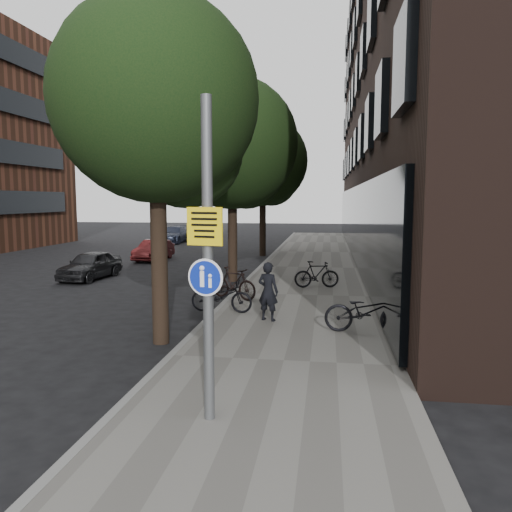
% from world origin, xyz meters
% --- Properties ---
extents(ground, '(120.00, 120.00, 0.00)m').
position_xyz_m(ground, '(0.00, 0.00, 0.00)').
color(ground, black).
rests_on(ground, ground).
extents(sidewalk, '(4.50, 60.00, 0.12)m').
position_xyz_m(sidewalk, '(0.25, 10.00, 0.06)').
color(sidewalk, slate).
rests_on(sidewalk, ground).
extents(curb_edge, '(0.15, 60.00, 0.13)m').
position_xyz_m(curb_edge, '(-2.00, 10.00, 0.07)').
color(curb_edge, slate).
rests_on(curb_edge, ground).
extents(building_right_dark_brick, '(12.00, 40.00, 18.00)m').
position_xyz_m(building_right_dark_brick, '(8.50, 22.00, 9.00)').
color(building_right_dark_brick, black).
rests_on(building_right_dark_brick, ground).
extents(street_tree_near, '(4.40, 4.40, 7.50)m').
position_xyz_m(street_tree_near, '(-2.53, 4.64, 5.11)').
color(street_tree_near, black).
rests_on(street_tree_near, ground).
extents(street_tree_mid, '(5.00, 5.00, 7.80)m').
position_xyz_m(street_tree_mid, '(-2.53, 13.14, 5.11)').
color(street_tree_mid, black).
rests_on(street_tree_mid, ground).
extents(street_tree_far, '(5.00, 5.00, 7.80)m').
position_xyz_m(street_tree_far, '(-2.53, 22.14, 5.11)').
color(street_tree_far, black).
rests_on(street_tree_far, ground).
extents(signpost, '(0.51, 0.15, 4.44)m').
position_xyz_m(signpost, '(-0.57, 0.65, 2.36)').
color(signpost, '#595B5E').
rests_on(signpost, sidewalk).
extents(pedestrian, '(0.63, 0.52, 1.50)m').
position_xyz_m(pedestrian, '(-0.43, 6.43, 0.87)').
color(pedestrian, black).
rests_on(pedestrian, sidewalk).
extents(parked_bike_facade_near, '(1.93, 0.71, 1.01)m').
position_xyz_m(parked_bike_facade_near, '(1.96, 5.60, 0.62)').
color(parked_bike_facade_near, black).
rests_on(parked_bike_facade_near, sidewalk).
extents(parked_bike_facade_far, '(1.61, 0.73, 0.94)m').
position_xyz_m(parked_bike_facade_far, '(0.69, 11.38, 0.59)').
color(parked_bike_facade_far, black).
rests_on(parked_bike_facade_far, sidewalk).
extents(parked_bike_curb_near, '(1.74, 0.70, 0.90)m').
position_xyz_m(parked_bike_curb_near, '(-1.80, 7.19, 0.57)').
color(parked_bike_curb_near, black).
rests_on(parked_bike_curb_near, sidewalk).
extents(parked_bike_curb_far, '(1.69, 1.15, 0.99)m').
position_xyz_m(parked_bike_curb_far, '(-1.80, 8.99, 0.62)').
color(parked_bike_curb_far, black).
rests_on(parked_bike_curb_far, sidewalk).
extents(parked_car_near, '(1.63, 3.41, 1.13)m').
position_xyz_m(parked_car_near, '(-8.36, 12.74, 0.56)').
color(parked_car_near, black).
rests_on(parked_car_near, ground).
extents(parked_car_mid, '(1.33, 3.29, 1.06)m').
position_xyz_m(parked_car_mid, '(-7.99, 19.07, 0.53)').
color(parked_car_mid, maroon).
rests_on(parked_car_mid, ground).
extents(parked_car_far, '(1.86, 4.27, 1.22)m').
position_xyz_m(parked_car_far, '(-10.09, 29.28, 0.61)').
color(parked_car_far, '#1D2234').
rests_on(parked_car_far, ground).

